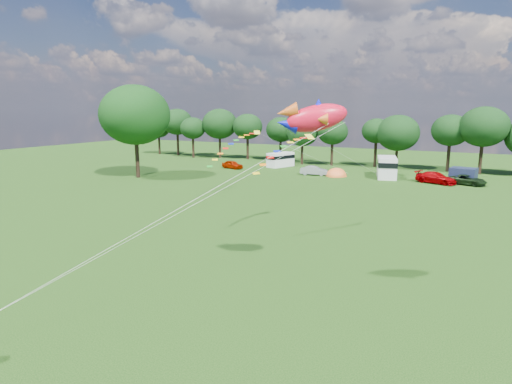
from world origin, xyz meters
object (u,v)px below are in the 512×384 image
at_px(car_a, 232,165).
at_px(car_d, 467,180).
at_px(campervan_c, 387,167).
at_px(tent_orange, 336,176).
at_px(tent_greyblue, 462,182).
at_px(fish_kite, 311,118).
at_px(car_c, 436,178).
at_px(campervan_b, 280,159).
at_px(big_tree, 135,115).
at_px(car_b, 314,171).

height_order(car_a, car_d, car_a).
height_order(car_d, campervan_c, campervan_c).
xyz_separation_m(car_d, tent_orange, (-17.52, -0.84, -0.64)).
xyz_separation_m(campervan_c, tent_orange, (-6.84, -2.27, -1.59)).
bearing_deg(car_d, tent_greyblue, 39.18).
bearing_deg(fish_kite, car_c, 61.41).
distance_m(campervan_b, campervan_c, 18.94).
bearing_deg(tent_orange, car_c, 0.38).
relative_size(big_tree, tent_greyblue, 3.98).
xyz_separation_m(campervan_b, tent_greyblue, (28.63, -3.26, -1.30)).
xyz_separation_m(car_c, fish_kite, (-2.90, -40.54, 8.67)).
height_order(car_d, fish_kite, fish_kite).
relative_size(car_a, campervan_b, 0.74).
distance_m(tent_orange, fish_kite, 42.92).
bearing_deg(big_tree, campervan_b, 56.32).
relative_size(big_tree, campervan_b, 2.44).
height_order(big_tree, car_b, big_tree).
distance_m(car_d, campervan_c, 10.82).
xyz_separation_m(car_a, campervan_c, (24.82, 2.36, 0.94)).
distance_m(big_tree, car_a, 18.33).
distance_m(car_c, car_d, 3.83).
bearing_deg(tent_orange, campervan_b, 153.93).
height_order(car_b, tent_orange, car_b).
distance_m(car_a, car_d, 35.51).
bearing_deg(big_tree, tent_orange, 30.00).
bearing_deg(car_d, tent_orange, 110.06).
bearing_deg(tent_orange, tent_greyblue, 8.41).
bearing_deg(tent_greyblue, campervan_b, 173.49).
height_order(car_b, tent_greyblue, car_b).
bearing_deg(car_b, big_tree, 109.98).
height_order(car_d, tent_greyblue, car_d).
xyz_separation_m(campervan_c, fish_kite, (4.03, -42.71, 7.83)).
distance_m(car_a, car_c, 31.75).
distance_m(campervan_c, fish_kite, 43.61).
relative_size(car_d, fish_kite, 1.25).
distance_m(car_b, campervan_c, 10.59).
distance_m(car_c, fish_kite, 41.55).
relative_size(car_a, fish_kite, 1.04).
distance_m(car_b, campervan_b, 10.54).
height_order(tent_greyblue, fish_kite, fish_kite).
bearing_deg(campervan_c, car_d, -111.40).
relative_size(car_b, campervan_c, 0.59).
bearing_deg(tent_greyblue, car_b, -171.49).
distance_m(car_a, campervan_c, 24.95).
relative_size(car_a, car_d, 0.84).
bearing_deg(big_tree, campervan_c, 27.70).
relative_size(campervan_b, fish_kite, 1.40).
height_order(car_c, campervan_c, campervan_c).
distance_m(big_tree, tent_greyblue, 46.44).
bearing_deg(campervan_b, fish_kite, -135.04).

